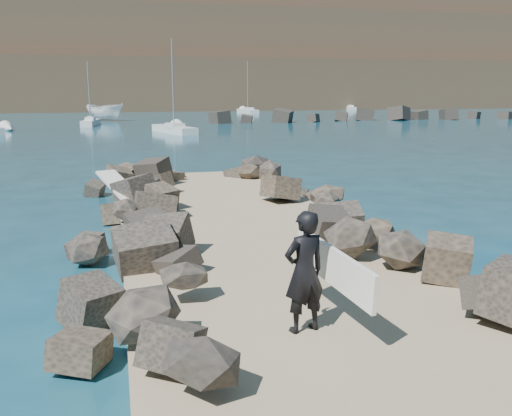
% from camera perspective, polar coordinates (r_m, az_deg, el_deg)
% --- Properties ---
extents(ground, '(800.00, 800.00, 0.00)m').
position_cam_1_polar(ground, '(14.25, -0.96, -5.10)').
color(ground, '#0F384C').
rests_on(ground, ground).
extents(jetty, '(6.00, 26.00, 0.60)m').
position_cam_1_polar(jetty, '(12.31, 1.11, -6.41)').
color(jetty, '#8C7759').
rests_on(jetty, ground).
extents(riprap_left, '(2.60, 22.00, 1.00)m').
position_cam_1_polar(riprap_left, '(12.35, -12.68, -5.68)').
color(riprap_left, black).
rests_on(riprap_left, ground).
extents(riprap_right, '(2.60, 22.00, 1.00)m').
position_cam_1_polar(riprap_right, '(13.69, 12.41, -3.92)').
color(riprap_right, black).
rests_on(riprap_right, ground).
extents(breakwater_secondary, '(52.00, 4.00, 1.20)m').
position_cam_1_polar(breakwater_secondary, '(78.23, 15.52, 8.88)').
color(breakwater_secondary, black).
rests_on(breakwater_secondary, ground).
extents(headland, '(360.00, 140.00, 32.00)m').
position_cam_1_polar(headland, '(174.18, -9.80, 15.65)').
color(headland, '#2D4919').
rests_on(headland, ground).
extents(surfboard_resting, '(1.44, 2.67, 0.09)m').
position_cam_1_polar(surfboard_resting, '(18.59, -13.59, 1.90)').
color(surfboard_resting, silver).
rests_on(surfboard_resting, riprap_left).
extents(boat_imported, '(5.84, 5.62, 2.28)m').
position_cam_1_polar(boat_imported, '(76.88, -14.85, 9.27)').
color(boat_imported, white).
rests_on(boat_imported, ground).
extents(surfer_with_board, '(1.03, 2.27, 1.84)m').
position_cam_1_polar(surfer_with_board, '(8.47, 5.27, -6.30)').
color(surfer_with_board, black).
rests_on(surfer_with_board, jetty).
extents(sailboat_b, '(2.06, 5.95, 7.17)m').
position_cam_1_polar(sailboat_b, '(67.49, -16.20, 8.21)').
color(sailboat_b, silver).
rests_on(sailboat_b, ground).
extents(sailboat_f, '(1.54, 5.43, 6.65)m').
position_cam_1_polar(sailboat_f, '(112.52, 9.28, 9.82)').
color(sailboat_f, silver).
rests_on(sailboat_f, ground).
extents(sailboat_c, '(3.74, 7.45, 8.79)m').
position_cam_1_polar(sailboat_c, '(54.76, -8.19, 7.80)').
color(sailboat_c, silver).
rests_on(sailboat_c, ground).
extents(sailboat_d, '(2.28, 7.31, 8.66)m').
position_cam_1_polar(sailboat_d, '(97.33, -0.83, 9.67)').
color(sailboat_d, silver).
rests_on(sailboat_d, ground).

